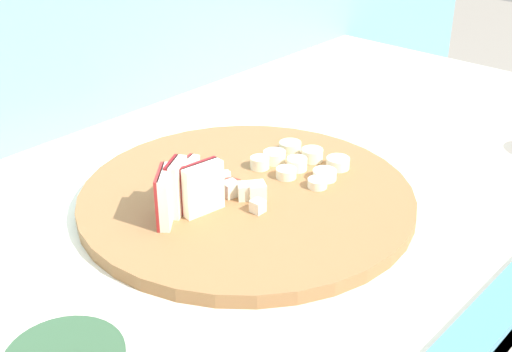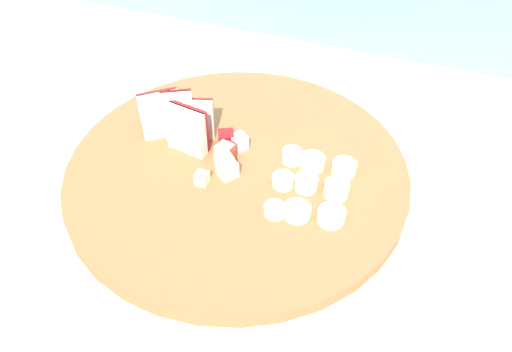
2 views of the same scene
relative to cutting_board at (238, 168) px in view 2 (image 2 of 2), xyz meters
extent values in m
cube|color=silver|center=(-0.03, 0.00, -0.45)|extent=(1.39, 0.65, 0.88)
cube|color=#6BADC6|center=(-0.03, 0.34, -0.19)|extent=(2.40, 0.04, 1.41)
cylinder|color=olive|center=(0.00, 0.00, 0.00)|extent=(0.39, 0.39, 0.02)
cube|color=maroon|center=(-0.06, 0.01, 0.04)|extent=(0.05, 0.01, 0.06)
cube|color=white|center=(-0.06, 0.00, 0.04)|extent=(0.05, 0.02, 0.06)
cube|color=#A32323|center=(-0.07, 0.03, 0.03)|extent=(0.04, 0.02, 0.05)
cube|color=white|center=(-0.06, 0.03, 0.03)|extent=(0.04, 0.02, 0.05)
cube|color=maroon|center=(-0.09, 0.03, 0.04)|extent=(0.03, 0.02, 0.06)
cube|color=#EFE5CC|center=(-0.08, 0.02, 0.04)|extent=(0.04, 0.03, 0.06)
cube|color=#A32323|center=(-0.11, 0.02, 0.04)|extent=(0.04, 0.03, 0.06)
cube|color=white|center=(-0.10, 0.02, 0.04)|extent=(0.04, 0.04, 0.06)
cube|color=beige|center=(0.00, -0.02, 0.02)|extent=(0.03, 0.03, 0.02)
cube|color=white|center=(-0.01, 0.03, 0.02)|extent=(0.02, 0.02, 0.02)
cube|color=beige|center=(-0.01, -0.01, 0.02)|extent=(0.03, 0.03, 0.02)
cube|color=beige|center=(-0.02, 0.00, 0.02)|extent=(0.02, 0.02, 0.02)
cube|color=maroon|center=(-0.03, 0.03, 0.02)|extent=(0.02, 0.02, 0.02)
cube|color=#EFE5CC|center=(-0.03, -0.04, 0.02)|extent=(0.01, 0.01, 0.01)
cube|color=#B22D23|center=(-0.01, 0.01, 0.02)|extent=(0.02, 0.02, 0.02)
cube|color=#EFE5CC|center=(-0.01, 0.03, 0.02)|extent=(0.02, 0.02, 0.02)
cylinder|color=white|center=(0.06, -0.06, 0.01)|extent=(0.02, 0.02, 0.01)
cylinder|color=white|center=(0.09, -0.05, 0.01)|extent=(0.03, 0.03, 0.01)
cylinder|color=white|center=(0.12, -0.05, 0.01)|extent=(0.03, 0.03, 0.01)
cylinder|color=#F4EAC6|center=(0.06, -0.01, 0.01)|extent=(0.02, 0.02, 0.01)
cylinder|color=white|center=(0.08, -0.01, 0.02)|extent=(0.03, 0.03, 0.02)
cylinder|color=#F4EAC6|center=(0.12, -0.01, 0.02)|extent=(0.03, 0.03, 0.02)
cylinder|color=#F4EAC6|center=(0.06, 0.03, 0.02)|extent=(0.02, 0.02, 0.01)
cylinder|color=#F4EAC6|center=(0.08, 0.02, 0.02)|extent=(0.03, 0.03, 0.01)
cylinder|color=beige|center=(0.12, 0.03, 0.02)|extent=(0.03, 0.03, 0.01)
camera|label=1|loc=(-0.51, -0.47, 0.39)|focal=47.33mm
camera|label=2|loc=(0.17, -0.39, 0.40)|focal=35.02mm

